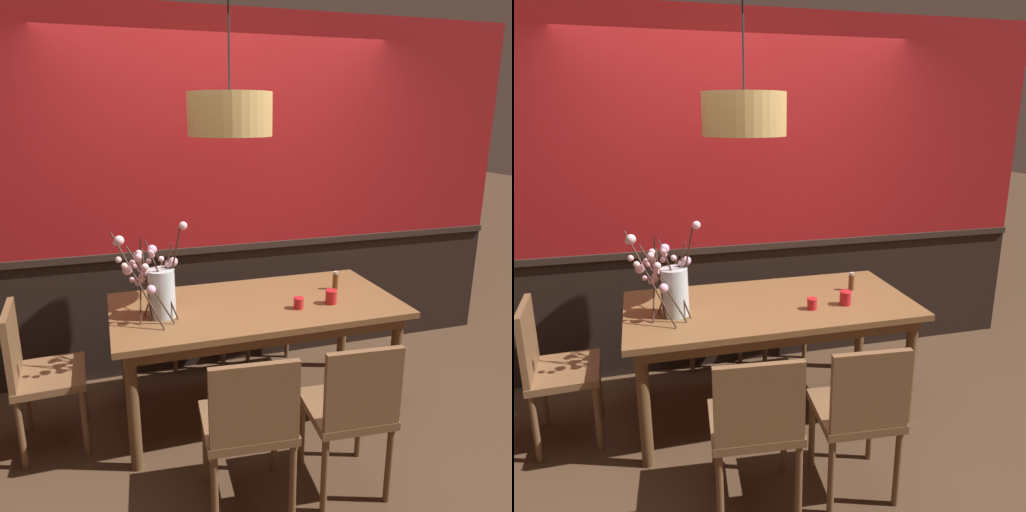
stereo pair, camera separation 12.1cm
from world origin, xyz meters
TOP-DOWN VIEW (x-y plane):
  - ground_plane at (0.00, 0.00)m, footprint 24.00×24.00m
  - back_wall at (0.00, 0.79)m, footprint 4.72×0.14m
  - dining_table at (0.00, 0.00)m, footprint 1.84×0.92m
  - chair_near_side_left at (-0.30, -0.85)m, footprint 0.48×0.47m
  - chair_far_side_right at (0.28, 0.87)m, footprint 0.43×0.41m
  - chair_near_side_right at (0.23, -0.89)m, footprint 0.44×0.46m
  - chair_far_side_left at (-0.25, 0.86)m, footprint 0.47×0.43m
  - chair_head_west_end at (-1.35, 0.01)m, footprint 0.42×0.45m
  - vase_with_blossoms at (-0.62, -0.05)m, footprint 0.44×0.43m
  - candle_holder_nearer_center at (0.46, -0.16)m, footprint 0.08×0.08m
  - candle_holder_nearer_edge at (0.23, -0.17)m, footprint 0.07×0.07m
  - condiment_bottle at (0.61, 0.09)m, footprint 0.04×0.04m
  - pendant_lamp at (-0.14, 0.08)m, footprint 0.50×0.50m

SIDE VIEW (x-z plane):
  - ground_plane at x=0.00m, z-range 0.00..0.00m
  - chair_near_side_right at x=0.23m, z-range 0.06..0.96m
  - chair_near_side_left at x=-0.30m, z-range 0.07..0.95m
  - chair_far_side_right at x=0.28m, z-range 0.07..0.96m
  - chair_head_west_end at x=-1.35m, z-range 0.06..0.97m
  - chair_far_side_left at x=-0.25m, z-range 0.06..0.98m
  - dining_table at x=0.00m, z-range 0.31..1.09m
  - candle_holder_nearer_edge at x=0.23m, z-range 0.78..0.85m
  - candle_holder_nearer_center at x=0.46m, z-range 0.78..0.87m
  - condiment_bottle at x=0.61m, z-range 0.78..0.90m
  - vase_with_blossoms at x=-0.62m, z-range 0.67..1.25m
  - back_wall at x=0.00m, z-range -0.01..2.66m
  - pendant_lamp at x=-0.14m, z-range 1.53..2.37m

